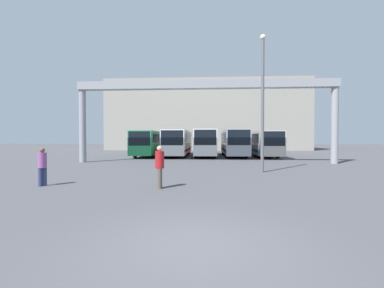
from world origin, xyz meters
name	(u,v)px	position (x,y,z in m)	size (l,w,h in m)	color
ground_plane	(195,247)	(0.00, 0.00, 0.00)	(200.00, 200.00, 0.00)	#47474C
building_backdrop	(206,117)	(0.00, 48.07, 6.72)	(38.62, 12.00, 13.44)	gray
overhead_gantry	(205,96)	(0.00, 17.80, 5.97)	(23.00, 0.80, 7.30)	gray
bus_slot_0	(150,142)	(-6.88, 26.43, 1.76)	(2.54, 10.32, 3.04)	#268C4C
bus_slot_1	(179,141)	(-3.44, 27.40, 1.81)	(2.57, 12.26, 3.14)	silver
bus_slot_2	(206,141)	(0.00, 27.00, 1.84)	(2.52, 11.46, 3.19)	silver
bus_slot_3	(234,141)	(3.44, 26.61, 1.83)	(2.56, 10.68, 3.18)	#999EA5
bus_slot_4	(261,142)	(6.88, 27.10, 1.74)	(2.60, 11.64, 3.01)	beige
pedestrian_far_center	(42,166)	(-7.27, 6.15, 0.93)	(0.36, 0.36, 1.75)	navy
pedestrian_mid_left	(160,166)	(-1.83, 5.91, 0.98)	(0.39, 0.39, 1.85)	brown
lamp_post	(263,98)	(3.75, 11.61, 4.76)	(0.36, 0.36, 8.79)	#595B60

